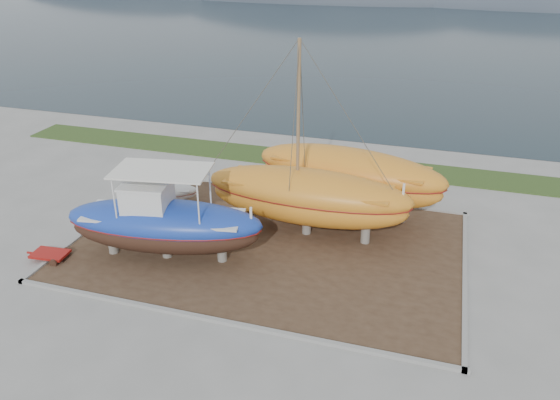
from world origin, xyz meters
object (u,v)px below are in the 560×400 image
(orange_bare_hull, at_px, (348,181))
(red_trailer, at_px, (50,256))
(white_dinghy, at_px, (162,196))
(blue_caique, at_px, (163,214))
(orange_sailboat, at_px, (309,143))

(orange_bare_hull, height_order, red_trailer, orange_bare_hull)
(white_dinghy, height_order, red_trailer, white_dinghy)
(white_dinghy, bearing_deg, red_trailer, -131.08)
(orange_bare_hull, distance_m, red_trailer, 15.13)
(white_dinghy, bearing_deg, blue_caique, -81.50)
(blue_caique, xyz_separation_m, red_trailer, (-5.07, -1.74, -2.06))
(orange_bare_hull, bearing_deg, red_trailer, -134.82)
(white_dinghy, xyz_separation_m, orange_sailboat, (8.38, -0.73, 4.15))
(orange_sailboat, bearing_deg, white_dinghy, 176.40)
(white_dinghy, bearing_deg, orange_bare_hull, -7.89)
(blue_caique, height_order, orange_sailboat, orange_sailboat)
(orange_sailboat, bearing_deg, blue_caique, -142.78)
(white_dinghy, xyz_separation_m, red_trailer, (-2.30, -6.51, -0.47))
(white_dinghy, bearing_deg, orange_sailboat, -26.55)
(white_dinghy, distance_m, orange_bare_hull, 10.17)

